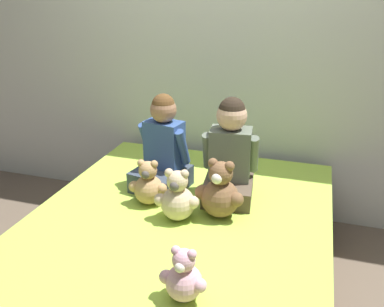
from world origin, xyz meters
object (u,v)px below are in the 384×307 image
at_px(teddy_bear_held_by_left_child, 148,185).
at_px(teddy_bear_at_foot_of_bed, 184,278).
at_px(child_on_left, 163,151).
at_px(teddy_bear_held_by_right_child, 220,193).
at_px(teddy_bear_between_children, 177,198).
at_px(bed, 178,255).
at_px(child_on_right, 230,155).

relative_size(teddy_bear_held_by_left_child, teddy_bear_at_foot_of_bed, 1.13).
distance_m(child_on_left, teddy_bear_held_by_right_child, 0.49).
distance_m(teddy_bear_between_children, teddy_bear_at_foot_of_bed, 0.61).
distance_m(teddy_bear_held_by_left_child, teddy_bear_at_foot_of_bed, 0.81).
bearing_deg(bed, teddy_bear_at_foot_of_bed, -68.37).
xyz_separation_m(child_on_right, teddy_bear_between_children, (-0.21, -0.34, -0.14)).
xyz_separation_m(bed, teddy_bear_at_foot_of_bed, (0.22, -0.56, 0.34)).
bearing_deg(child_on_left, teddy_bear_between_children, -46.57).
xyz_separation_m(bed, child_on_right, (0.21, 0.35, 0.51)).
relative_size(child_on_right, teddy_bear_held_by_right_child, 1.82).
bearing_deg(child_on_left, teddy_bear_at_foot_of_bed, -52.57).
height_order(teddy_bear_held_by_right_child, teddy_bear_at_foot_of_bed, teddy_bear_held_by_right_child).
xyz_separation_m(child_on_right, teddy_bear_at_foot_of_bed, (0.02, -0.91, -0.16)).
distance_m(bed, teddy_bear_between_children, 0.36).
relative_size(child_on_left, teddy_bear_held_by_right_child, 1.79).
relative_size(bed, child_on_right, 3.27).
distance_m(bed, child_on_left, 0.63).
xyz_separation_m(child_on_left, teddy_bear_between_children, (0.21, -0.34, -0.12)).
relative_size(bed, child_on_left, 3.33).
height_order(child_on_left, child_on_right, child_on_right).
distance_m(child_on_right, teddy_bear_held_by_left_child, 0.50).
distance_m(bed, child_on_right, 0.65).
height_order(child_on_right, teddy_bear_held_by_right_child, child_on_right).
bearing_deg(bed, teddy_bear_held_by_left_child, 151.88).
bearing_deg(teddy_bear_at_foot_of_bed, teddy_bear_between_children, 115.39).
relative_size(teddy_bear_held_by_right_child, teddy_bear_between_children, 1.13).
relative_size(child_on_right, teddy_bear_between_children, 2.06).
height_order(child_on_right, teddy_bear_between_children, child_on_right).
relative_size(child_on_left, child_on_right, 0.98).
bearing_deg(teddy_bear_held_by_left_child, teddy_bear_held_by_right_child, -8.59).
relative_size(bed, teddy_bear_at_foot_of_bed, 8.21).
height_order(child_on_left, teddy_bear_held_by_left_child, child_on_left).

